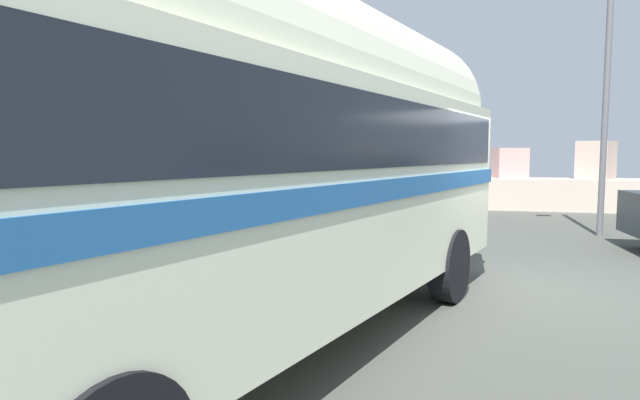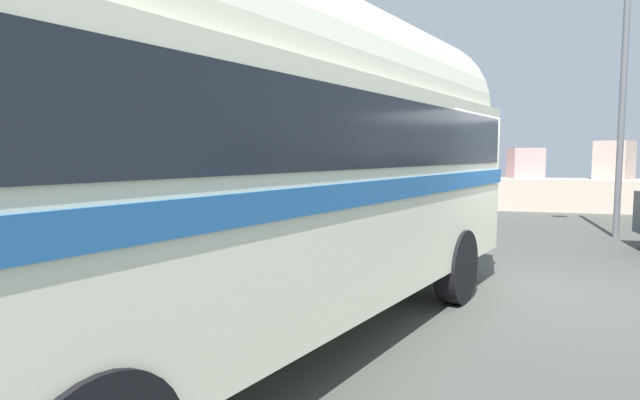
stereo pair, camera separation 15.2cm
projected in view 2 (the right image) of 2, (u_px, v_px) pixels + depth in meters
name	position (u px, v px, depth m)	size (l,w,h in m)	color
ground	(514.00, 292.00, 7.32)	(32.00, 26.00, 0.02)	#464842
breakwater	(477.00, 187.00, 18.67)	(31.36, 1.95, 2.50)	#B6A494
vintage_coach	(261.00, 144.00, 5.04)	(4.92, 8.90, 3.70)	black
lamp_post	(619.00, 95.00, 11.75)	(0.95, 0.45, 5.77)	#5B5B60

